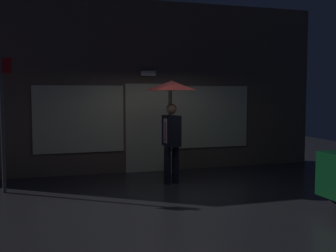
% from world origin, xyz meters
% --- Properties ---
extents(ground_plane, '(18.00, 18.00, 0.00)m').
position_xyz_m(ground_plane, '(0.00, 0.00, 0.00)').
color(ground_plane, '#26262B').
extents(building_facade, '(9.29, 0.48, 4.25)m').
position_xyz_m(building_facade, '(0.00, 2.34, 2.10)').
color(building_facade, brown).
rests_on(building_facade, ground).
extents(person_with_umbrella, '(1.14, 1.14, 2.23)m').
position_xyz_m(person_with_umbrella, '(0.16, 0.68, 1.76)').
color(person_with_umbrella, black).
rests_on(person_with_umbrella, ground).
extents(street_sign_post, '(0.40, 0.07, 2.75)m').
position_xyz_m(street_sign_post, '(-3.27, 0.86, 1.55)').
color(street_sign_post, '#595B60').
rests_on(street_sign_post, ground).
extents(sidewalk_bollard, '(0.22, 0.22, 0.54)m').
position_xyz_m(sidewalk_bollard, '(0.56, 1.69, 0.27)').
color(sidewalk_bollard, '#B2A899').
rests_on(sidewalk_bollard, ground).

